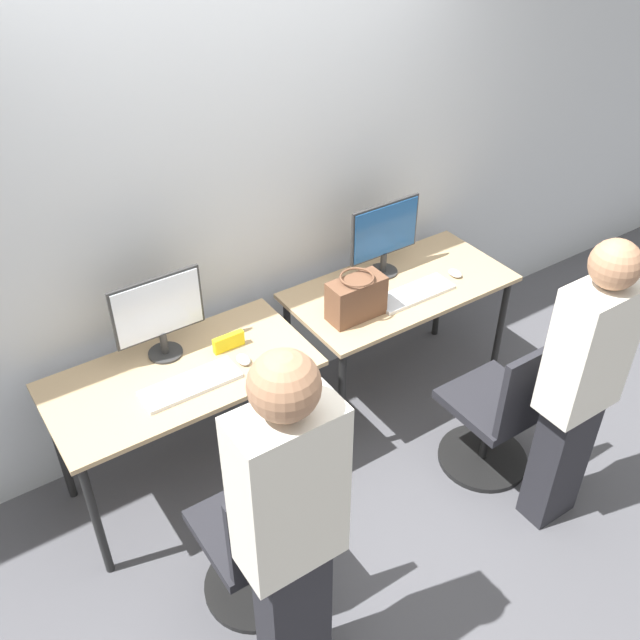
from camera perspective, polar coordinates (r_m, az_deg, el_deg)
ground_plane at (r=3.94m, az=1.04°, el=-11.52°), size 20.00×20.00×0.00m
wall_back at (r=3.62m, az=-5.67°, el=11.35°), size 12.00×0.05×2.80m
desk_left at (r=3.46m, az=-10.96°, el=-5.19°), size 1.25×0.63×0.75m
monitor_left at (r=3.38m, az=-12.76°, el=0.51°), size 0.44×0.17×0.43m
keyboard_left at (r=3.31m, az=-10.30°, el=-5.09°), size 0.46×0.16×0.02m
mouse_left at (r=3.41m, az=-6.15°, el=-3.16°), size 0.06×0.09×0.03m
office_chair_left at (r=3.18m, az=-4.92°, el=-17.47°), size 0.48×0.48×0.89m
person_left at (r=2.52m, az=-2.43°, el=-16.31°), size 0.36×0.22×1.68m
desk_right at (r=4.00m, az=6.37°, el=1.79°), size 1.25×0.63×0.75m
monitor_right at (r=3.93m, az=5.21°, el=6.78°), size 0.44×0.17×0.43m
keyboard_right at (r=3.87m, az=7.52°, el=2.12°), size 0.46×0.16×0.02m
mouse_right at (r=4.07m, az=10.76°, el=3.69°), size 0.06×0.09×0.03m
office_chair_right at (r=3.79m, az=14.12°, el=-7.50°), size 0.48×0.48×0.89m
person_right at (r=3.34m, az=20.14°, el=-4.78°), size 0.36×0.21×1.57m
handbag at (r=3.63m, az=2.92°, el=1.79°), size 0.30×0.18×0.25m
placard_left at (r=3.48m, az=-7.32°, el=-1.75°), size 0.16×0.03×0.08m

